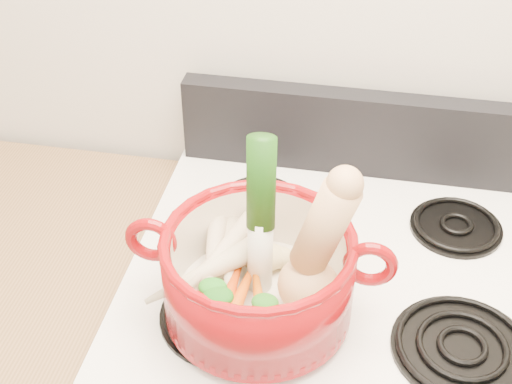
# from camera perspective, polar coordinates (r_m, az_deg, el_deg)

# --- Properties ---
(wall_back) EXTENTS (3.50, 0.02, 2.60)m
(wall_back) POSITION_cam_1_polar(r_m,az_deg,el_deg) (1.40, 9.94, 14.65)
(wall_back) COLOR beige
(wall_back) RESTS_ON floor
(cooktop) EXTENTS (0.78, 0.67, 0.03)m
(cooktop) POSITION_cam_1_polar(r_m,az_deg,el_deg) (1.31, 7.45, -6.36)
(cooktop) COLOR white
(cooktop) RESTS_ON stove_body
(control_backsplash) EXTENTS (0.76, 0.05, 0.18)m
(control_backsplash) POSITION_cam_1_polar(r_m,az_deg,el_deg) (1.48, 8.77, 4.62)
(control_backsplash) COLOR black
(control_backsplash) RESTS_ON cooktop
(burner_front_left) EXTENTS (0.22, 0.22, 0.02)m
(burner_front_left) POSITION_cam_1_polar(r_m,az_deg,el_deg) (1.20, -2.34, -9.66)
(burner_front_left) COLOR black
(burner_front_left) RESTS_ON cooktop
(burner_front_right) EXTENTS (0.22, 0.22, 0.02)m
(burner_front_right) POSITION_cam_1_polar(r_m,az_deg,el_deg) (1.19, 16.17, -11.81)
(burner_front_right) COLOR black
(burner_front_right) RESTS_ON cooktop
(burner_back_left) EXTENTS (0.17, 0.17, 0.02)m
(burner_back_left) POSITION_cam_1_polar(r_m,az_deg,el_deg) (1.41, 0.33, -0.79)
(burner_back_left) COLOR black
(burner_back_left) RESTS_ON cooktop
(burner_back_right) EXTENTS (0.17, 0.17, 0.02)m
(burner_back_right) POSITION_cam_1_polar(r_m,az_deg,el_deg) (1.41, 15.73, -2.57)
(burner_back_right) COLOR black
(burner_back_right) RESTS_ON cooktop
(dutch_oven) EXTENTS (0.31, 0.31, 0.15)m
(dutch_oven) POSITION_cam_1_polar(r_m,az_deg,el_deg) (1.14, 0.19, -6.69)
(dutch_oven) COLOR maroon
(dutch_oven) RESTS_ON burner_front_left
(pot_handle_left) EXTENTS (0.09, 0.02, 0.08)m
(pot_handle_left) POSITION_cam_1_polar(r_m,az_deg,el_deg) (1.13, -8.41, -3.80)
(pot_handle_left) COLOR maroon
(pot_handle_left) RESTS_ON dutch_oven
(pot_handle_right) EXTENTS (0.09, 0.02, 0.08)m
(pot_handle_right) POSITION_cam_1_polar(r_m,az_deg,el_deg) (1.09, 9.13, -5.72)
(pot_handle_right) COLOR maroon
(pot_handle_right) RESTS_ON dutch_oven
(squash) EXTENTS (0.20, 0.16, 0.27)m
(squash) POSITION_cam_1_polar(r_m,az_deg,el_deg) (1.07, 4.41, -4.40)
(squash) COLOR tan
(squash) RESTS_ON dutch_oven
(leek) EXTENTS (0.05, 0.07, 0.29)m
(leek) POSITION_cam_1_polar(r_m,az_deg,el_deg) (1.09, 0.34, -1.84)
(leek) COLOR beige
(leek) RESTS_ON dutch_oven
(ginger) EXTENTS (0.09, 0.08, 0.04)m
(ginger) POSITION_cam_1_polar(r_m,az_deg,el_deg) (1.20, 0.73, -5.30)
(ginger) COLOR tan
(ginger) RESTS_ON dutch_oven
(parsnip_0) EXTENTS (0.07, 0.21, 0.06)m
(parsnip_0) POSITION_cam_1_polar(r_m,az_deg,el_deg) (1.17, -1.82, -6.87)
(parsnip_0) COLOR beige
(parsnip_0) RESTS_ON dutch_oven
(parsnip_1) EXTENTS (0.13, 0.20, 0.06)m
(parsnip_1) POSITION_cam_1_polar(r_m,az_deg,el_deg) (1.17, -3.74, -5.77)
(parsnip_1) COLOR beige
(parsnip_1) RESTS_ON dutch_oven
(parsnip_2) EXTENTS (0.07, 0.19, 0.06)m
(parsnip_2) POSITION_cam_1_polar(r_m,az_deg,el_deg) (1.18, -2.13, -5.41)
(parsnip_2) COLOR beige
(parsnip_2) RESTS_ON dutch_oven
(parsnip_3) EXTENTS (0.18, 0.16, 0.06)m
(parsnip_3) POSITION_cam_1_polar(r_m,az_deg,el_deg) (1.15, -4.34, -6.39)
(parsnip_3) COLOR beige
(parsnip_3) RESTS_ON dutch_oven
(parsnip_4) EXTENTS (0.07, 0.24, 0.07)m
(parsnip_4) POSITION_cam_1_polar(r_m,az_deg,el_deg) (1.19, -3.34, -4.09)
(parsnip_4) COLOR beige
(parsnip_4) RESTS_ON dutch_oven
(parsnip_5) EXTENTS (0.13, 0.22, 0.06)m
(parsnip_5) POSITION_cam_1_polar(r_m,az_deg,el_deg) (1.17, -2.71, -4.68)
(parsnip_5) COLOR beige
(parsnip_5) RESTS_ON dutch_oven
(carrot_0) EXTENTS (0.05, 0.18, 0.05)m
(carrot_0) POSITION_cam_1_polar(r_m,az_deg,el_deg) (1.12, -1.53, -8.99)
(carrot_0) COLOR #D34C0A
(carrot_0) RESTS_ON dutch_oven
(carrot_1) EXTENTS (0.04, 0.15, 0.04)m
(carrot_1) POSITION_cam_1_polar(r_m,az_deg,el_deg) (1.13, -2.20, -8.37)
(carrot_1) COLOR #C53909
(carrot_1) RESTS_ON dutch_oven
(carrot_2) EXTENTS (0.07, 0.16, 0.04)m
(carrot_2) POSITION_cam_1_polar(r_m,az_deg,el_deg) (1.11, 0.27, -9.10)
(carrot_2) COLOR #C55D09
(carrot_2) RESTS_ON dutch_oven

